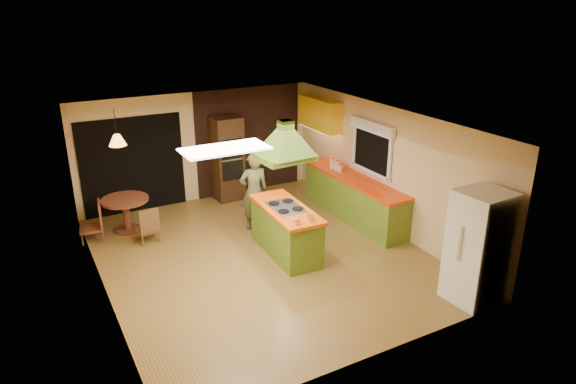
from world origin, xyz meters
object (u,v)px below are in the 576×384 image
man (254,191)px  refrigerator (478,247)px  kitchen_island (286,230)px  dining_table (126,208)px  wall_oven (227,159)px  canister_large (337,166)px

man → refrigerator: bearing=124.3°
kitchen_island → dining_table: 3.34m
refrigerator → wall_oven: (-1.69, 5.82, 0.07)m
man → wall_oven: 1.83m
refrigerator → man: bearing=112.0°
canister_large → dining_table: bearing=166.0°
man → canister_large: size_ratio=8.15×
kitchen_island → refrigerator: size_ratio=1.02×
dining_table → canister_large: 4.49m
kitchen_island → wall_oven: (0.13, 3.06, 0.51)m
man → canister_large: (2.01, 0.03, 0.22)m
wall_oven → canister_large: bearing=-46.5°
kitchen_island → dining_table: (-2.36, 2.36, 0.03)m
canister_large → refrigerator: bearing=-92.0°
man → dining_table: size_ratio=1.72×
dining_table → kitchen_island: bearing=-45.0°
man → wall_oven: size_ratio=0.83×
dining_table → canister_large: (4.33, -1.08, 0.53)m
man → wall_oven: (0.18, 1.81, 0.17)m
dining_table → canister_large: size_ratio=4.73×
man → canister_large: bearing=-169.9°
refrigerator → kitchen_island: bearing=120.4°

